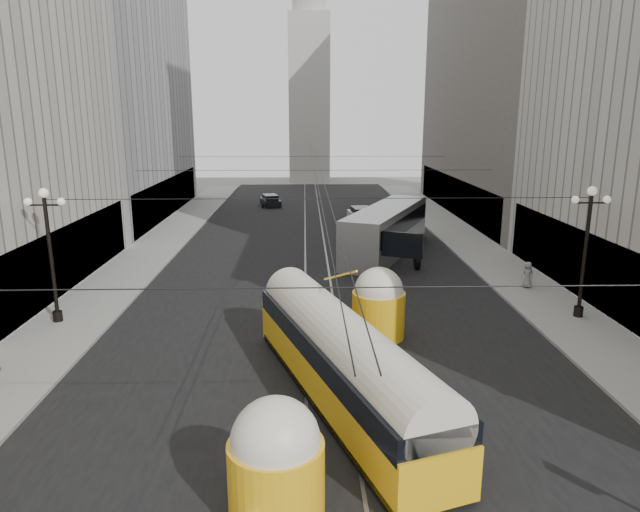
{
  "coord_description": "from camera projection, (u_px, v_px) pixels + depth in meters",
  "views": [
    {
      "loc": [
        -0.76,
        -8.06,
        9.69
      ],
      "look_at": [
        -0.14,
        15.05,
        4.0
      ],
      "focal_mm": 32.0,
      "sensor_mm": 36.0,
      "label": 1
    }
  ],
  "objects": [
    {
      "name": "lamppost_left_mid",
      "position": [
        50.0,
        248.0,
        26.4
      ],
      "size": [
        1.86,
        0.44,
        6.37
      ],
      "color": "black",
      "rests_on": "sidewalk_left"
    },
    {
      "name": "distant_tower",
      "position": [
        309.0,
        79.0,
        84.23
      ],
      "size": [
        6.0,
        6.0,
        31.36
      ],
      "color": "#B2AFA8",
      "rests_on": "ground"
    },
    {
      "name": "catenary",
      "position": [
        317.0,
        173.0,
        39.32
      ],
      "size": [
        25.0,
        72.0,
        0.23
      ],
      "color": "black",
      "rests_on": "ground"
    },
    {
      "name": "road",
      "position": [
        315.0,
        252.0,
        41.7
      ],
      "size": [
        20.0,
        85.0,
        0.02
      ],
      "primitive_type": "cube",
      "color": "black",
      "rests_on": "ground"
    },
    {
      "name": "rail_left",
      "position": [
        305.0,
        252.0,
        41.68
      ],
      "size": [
        0.12,
        85.0,
        0.04
      ],
      "primitive_type": "cube",
      "color": "gray",
      "rests_on": "ground"
    },
    {
      "name": "sedan_dark_far",
      "position": [
        270.0,
        201.0,
        62.92
      ],
      "size": [
        2.6,
        4.26,
        1.25
      ],
      "color": "black",
      "rests_on": "ground"
    },
    {
      "name": "streetcar",
      "position": [
        342.0,
        359.0,
        19.54
      ],
      "size": [
        6.36,
        14.33,
        3.27
      ],
      "color": "yellow",
      "rests_on": "ground"
    },
    {
      "name": "city_bus",
      "position": [
        387.0,
        228.0,
        40.88
      ],
      "size": [
        7.88,
        13.81,
        3.38
      ],
      "color": "#A3A5A9",
      "rests_on": "ground"
    },
    {
      "name": "rail_right",
      "position": [
        326.0,
        252.0,
        41.72
      ],
      "size": [
        0.12,
        85.0,
        0.04
      ],
      "primitive_type": "cube",
      "color": "gray",
      "rests_on": "ground"
    },
    {
      "name": "building_left_far",
      "position": [
        97.0,
        65.0,
        52.8
      ],
      "size": [
        12.6,
        28.6,
        28.6
      ],
      "color": "#999999",
      "rests_on": "ground"
    },
    {
      "name": "sedan_white_far",
      "position": [
        361.0,
        216.0,
        53.15
      ],
      "size": [
        2.4,
        4.72,
        1.43
      ],
      "color": "white",
      "rests_on": "ground"
    },
    {
      "name": "sidewalk_right",
      "position": [
        465.0,
        240.0,
        45.4
      ],
      "size": [
        4.0,
        72.0,
        0.15
      ],
      "primitive_type": "cube",
      "color": "gray",
      "rests_on": "ground"
    },
    {
      "name": "building_right_far",
      "position": [
        525.0,
        43.0,
        53.37
      ],
      "size": [
        12.6,
        32.6,
        32.6
      ],
      "color": "#514C47",
      "rests_on": "ground"
    },
    {
      "name": "pedestrian_sidewalk_right",
      "position": [
        528.0,
        275.0,
        32.42
      ],
      "size": [
        0.8,
        0.57,
        1.51
      ],
      "primitive_type": "imported",
      "rotation": [
        0.0,
        0.0,
        3.31
      ],
      "color": "slate",
      "rests_on": "sidewalk_right"
    },
    {
      "name": "lamppost_right_mid",
      "position": [
        586.0,
        245.0,
        27.06
      ],
      "size": [
        1.86,
        0.44,
        6.37
      ],
      "color": "black",
      "rests_on": "sidewalk_right"
    },
    {
      "name": "sidewalk_left",
      "position": [
        162.0,
        242.0,
        44.77
      ],
      "size": [
        4.0,
        72.0,
        0.15
      ],
      "primitive_type": "cube",
      "color": "gray",
      "rests_on": "ground"
    }
  ]
}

